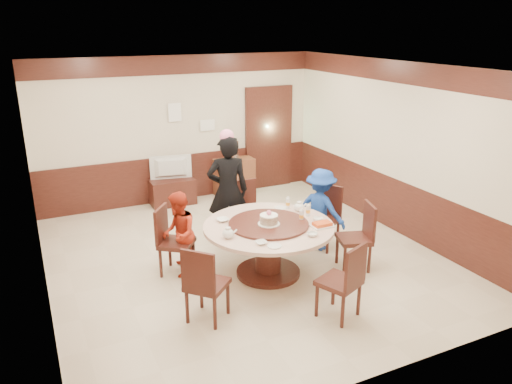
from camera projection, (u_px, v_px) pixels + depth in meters
name	position (u px, v px, depth m)	size (l,w,h in m)	color
room	(244.00, 190.00, 7.20)	(6.00, 6.04, 2.84)	beige
banquet_table	(268.00, 239.00, 6.87)	(1.79, 1.79, 0.78)	#3D1913
chair_0	(323.00, 228.00, 7.82)	(0.61, 0.60, 0.97)	#3D1913
chair_1	(248.00, 222.00, 8.06)	(0.46, 0.47, 0.97)	#3D1913
chair_2	(176.00, 253.00, 6.99)	(0.62, 0.62, 0.97)	#3D1913
chair_3	(207.00, 296.00, 5.87)	(0.62, 0.62, 0.97)	#3D1913
chair_4	(340.00, 294.00, 5.93)	(0.58, 0.58, 0.97)	#3D1913
chair_5	(355.00, 248.00, 7.12)	(0.56, 0.55, 0.97)	#3D1913
person_standing	(228.00, 191.00, 7.75)	(0.64, 0.42, 1.77)	black
person_red	(179.00, 234.00, 6.88)	(0.58, 0.45, 1.19)	#B62D18
person_blue	(321.00, 209.00, 7.66)	(0.83, 0.48, 1.28)	#173C98
birthday_cake	(269.00, 219.00, 6.72)	(0.30, 0.30, 0.20)	white
teapot_left	(228.00, 234.00, 6.36)	(0.17, 0.15, 0.13)	white
teapot_right	(299.00, 207.00, 7.28)	(0.17, 0.15, 0.13)	white
bowl_0	(223.00, 220.00, 6.91)	(0.17, 0.17, 0.04)	white
bowl_1	(312.00, 234.00, 6.43)	(0.14, 0.14, 0.04)	white
bowl_2	(261.00, 243.00, 6.20)	(0.14, 0.14, 0.04)	white
bowl_3	(318.00, 219.00, 6.93)	(0.13, 0.13, 0.04)	white
saucer_near	(274.00, 246.00, 6.14)	(0.18, 0.18, 0.01)	white
saucer_far	(280.00, 208.00, 7.41)	(0.18, 0.18, 0.01)	white
shrimp_platter	(322.00, 225.00, 6.73)	(0.30, 0.20, 0.06)	white
bottle_0	(301.00, 216.00, 6.90)	(0.06, 0.06, 0.16)	white
bottle_1	(308.00, 211.00, 7.09)	(0.06, 0.06, 0.16)	white
bottle_2	(288.00, 203.00, 7.38)	(0.06, 0.06, 0.16)	white
tv_stand	(173.00, 192.00, 9.68)	(0.85, 0.45, 0.50)	#3D1913
television	(171.00, 168.00, 9.52)	(0.79, 0.10, 0.46)	gray
side_cabinet	(234.00, 177.00, 10.20)	(0.80, 0.40, 0.75)	brown
thermos	(235.00, 150.00, 10.03)	(0.15, 0.15, 0.38)	silver
notice_left	(175.00, 112.00, 9.45)	(0.25, 0.00, 0.35)	white
notice_right	(208.00, 125.00, 9.81)	(0.30, 0.00, 0.22)	white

